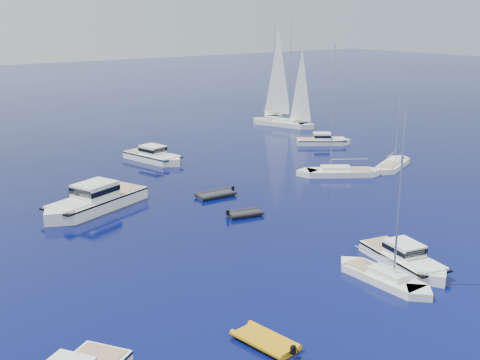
# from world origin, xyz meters

# --- Properties ---
(ground) EXTENTS (400.00, 400.00, 0.00)m
(ground) POSITION_xyz_m (0.00, 0.00, 0.00)
(ground) COLOR navy
(ground) RESTS_ON ground
(motor_cruiser_near) EXTENTS (4.31, 8.83, 2.22)m
(motor_cruiser_near) POSITION_xyz_m (-1.19, 4.17, 0.00)
(motor_cruiser_near) COLOR white
(motor_cruiser_near) RESTS_ON ground
(motor_cruiser_centre) EXTENTS (12.59, 7.84, 3.17)m
(motor_cruiser_centre) POSITION_xyz_m (-13.86, 29.63, 0.00)
(motor_cruiser_centre) COLOR silver
(motor_cruiser_centre) RESTS_ON ground
(motor_cruiser_far_r) EXTENTS (7.82, 6.53, 2.07)m
(motor_cruiser_far_r) POSITION_xyz_m (23.23, 37.87, 0.00)
(motor_cruiser_far_r) COLOR white
(motor_cruiser_far_r) RESTS_ON ground
(motor_cruiser_horizon) EXTENTS (4.92, 9.82, 2.47)m
(motor_cruiser_horizon) POSITION_xyz_m (-0.27, 43.08, 0.00)
(motor_cruiser_horizon) COLOR white
(motor_cruiser_horizon) RESTS_ON ground
(sailboat_fore) EXTENTS (2.24, 8.20, 12.01)m
(sailboat_fore) POSITION_xyz_m (-4.43, 3.34, 0.00)
(sailboat_fore) COLOR white
(sailboat_fore) RESTS_ON ground
(sailboat_mid_r) EXTENTS (9.80, 7.72, 14.74)m
(sailboat_mid_r) POSITION_xyz_m (13.11, 24.83, 0.00)
(sailboat_mid_r) COLOR white
(sailboat_mid_r) RESTS_ON ground
(sailboat_centre) EXTENTS (9.21, 5.76, 13.26)m
(sailboat_centre) POSITION_xyz_m (20.86, 23.67, 0.00)
(sailboat_centre) COLOR white
(sailboat_centre) RESTS_ON ground
(sailboat_sails_r) EXTENTS (6.79, 12.18, 17.38)m
(sailboat_sails_r) POSITION_xyz_m (28.12, 52.19, 0.00)
(sailboat_sails_r) COLOR silver
(sailboat_sails_r) RESTS_ON ground
(sailboat_sails_far) EXTENTS (9.51, 10.73, 16.78)m
(sailboat_sails_far) POSITION_xyz_m (32.58, 60.04, 0.00)
(sailboat_sails_far) COLOR white
(sailboat_sails_far) RESTS_ON ground
(tender_yellow) EXTENTS (2.71, 4.24, 0.95)m
(tender_yellow) POSITION_xyz_m (-15.91, 1.80, 0.00)
(tender_yellow) COLOR #CA880B
(tender_yellow) RESTS_ON ground
(tender_grey_near) EXTENTS (3.62, 2.52, 0.95)m
(tender_grey_near) POSITION_xyz_m (-3.74, 19.90, 0.00)
(tender_grey_near) COLOR black
(tender_grey_near) RESTS_ON ground
(tender_grey_far) EXTENTS (4.21, 2.45, 0.95)m
(tender_grey_far) POSITION_xyz_m (-2.54, 26.34, 0.00)
(tender_grey_far) COLOR black
(tender_grey_far) RESTS_ON ground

